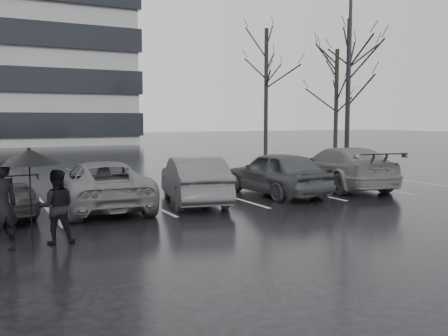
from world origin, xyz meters
name	(u,v)px	position (x,y,z in m)	size (l,w,h in m)	color
ground	(251,210)	(0.00, 0.00, 0.00)	(160.00, 160.00, 0.00)	black
car_main	(276,173)	(2.14, 2.05, 0.73)	(1.73, 4.30, 1.47)	black
car_west_a	(194,180)	(-0.91, 1.87, 0.69)	(1.47, 4.22, 1.39)	#2D2D2F
car_west_b	(101,185)	(-3.61, 2.17, 0.67)	(2.23, 4.83, 1.34)	#454547
car_east	(341,168)	(5.16, 2.37, 0.75)	(2.10, 5.18, 1.50)	#454547
pedestrian_left	(1,206)	(-6.39, -1.62, 0.87)	(0.64, 0.42, 1.75)	black
pedestrian_right	(56,207)	(-5.36, -1.41, 0.75)	(0.73, 0.57, 1.50)	black
umbrella	(29,157)	(-5.86, -1.62, 1.79)	(1.16, 1.16, 1.97)	black
lamp_post	(349,85)	(9.85, 7.47, 4.17)	(0.50, 0.50, 9.11)	gray
stall_stripes	(189,199)	(-0.80, 2.50, 0.00)	(19.72, 5.00, 0.00)	#B5B5B8
tree_east	(348,92)	(12.00, 10.00, 4.00)	(0.26, 0.26, 8.00)	black
tree_ne	(336,104)	(14.50, 14.00, 3.50)	(0.26, 0.26, 7.00)	black
tree_north	(266,93)	(11.00, 17.00, 4.25)	(0.26, 0.26, 8.50)	black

